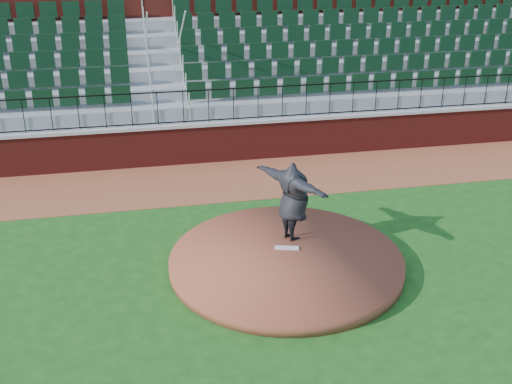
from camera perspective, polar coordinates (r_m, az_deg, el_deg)
ground at (r=13.83m, az=1.22°, el=-7.43°), size 90.00×90.00×0.00m
warning_track at (r=18.56m, az=-2.35°, el=1.18°), size 34.00×3.20×0.01m
field_wall at (r=19.82m, az=-3.11°, el=4.53°), size 34.00×0.35×1.20m
wall_cap at (r=19.62m, az=-3.15°, el=6.32°), size 34.00×0.45×0.10m
wall_railing at (r=19.45m, az=-3.19°, el=7.86°), size 34.00×0.05×1.00m
seating_stands at (r=21.94m, az=-4.27°, el=11.06°), size 34.00×5.10×4.60m
concourse_wall at (r=24.58m, az=-5.15°, el=13.51°), size 34.00×0.50×5.50m
pitchers_mound at (r=14.05m, az=2.75°, el=-6.31°), size 5.19×5.19×0.25m
pitching_rubber at (r=14.29m, az=2.80°, el=-5.08°), size 0.56×0.27×0.04m
pitcher at (r=14.33m, az=3.39°, el=-0.83°), size 1.64×2.36×1.90m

